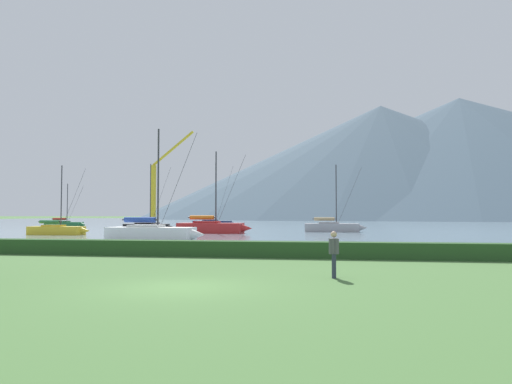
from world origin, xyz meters
name	(u,v)px	position (x,y,z in m)	size (l,w,h in m)	color
ground_plane	(180,288)	(0.00, 0.00, 0.00)	(1000.00, 1000.00, 0.00)	#477038
harbor_water	(323,222)	(0.00, 137.00, 0.00)	(320.00, 246.00, 0.00)	gray
hedge_line	(246,249)	(0.00, 11.00, 0.42)	(80.00, 1.20, 0.84)	#284C23
sailboat_slip_0	(213,223)	(-17.91, 72.74, 0.68)	(8.01, 2.57, 11.65)	navy
sailboat_slip_1	(147,226)	(-21.22, 49.60, 0.58)	(7.07, 2.67, 9.25)	black
sailboat_slip_2	(57,230)	(-25.74, 35.07, 0.56)	(6.87, 2.27, 7.66)	gold
sailboat_slip_3	(152,233)	(-10.81, 25.09, 0.70)	(8.61, 2.97, 9.55)	white
sailboat_slip_4	(333,227)	(4.05, 49.28, 0.65)	(7.93, 2.46, 8.67)	#9E9EA3
sailboat_slip_6	(211,227)	(-10.20, 42.47, 0.74)	(9.02, 2.91, 9.82)	red
sailboat_slip_7	(65,224)	(-41.12, 62.23, 0.57)	(7.07, 2.40, 7.47)	#236B38
person_seated_viewer	(334,250)	(4.66, 3.09, 0.97)	(0.36, 0.57, 1.65)	#2D3347
dock_crane	(155,198)	(-27.68, 69.18, 5.24)	(8.50, 2.00, 17.15)	#333338
distant_hill_central_peak	(460,158)	(80.18, 308.28, 37.78)	(345.97, 345.97, 75.55)	#425666
distant_hill_east_ridge	(381,162)	(30.46, 289.79, 34.19)	(286.94, 286.94, 68.38)	#425666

